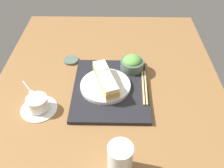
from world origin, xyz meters
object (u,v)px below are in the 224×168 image
(chopsticks_pair, at_px, (144,87))
(coffee_cup, at_px, (38,104))
(sandwich_plate, at_px, (105,86))
(small_sauce_dish, at_px, (71,60))
(sandwich_middle, at_px, (105,80))
(sandwich_far, at_px, (101,70))
(salad_bowl, at_px, (132,63))
(teaspoon, at_px, (30,90))
(drinking_glass, at_px, (120,159))
(sandwich_near, at_px, (110,90))

(chopsticks_pair, bearing_deg, coffee_cup, 105.14)
(sandwich_plate, relative_size, small_sauce_dish, 2.95)
(sandwich_plate, height_order, sandwich_middle, sandwich_middle)
(sandwich_far, height_order, coffee_cup, sandwich_far)
(sandwich_middle, bearing_deg, chopsticks_pair, -90.31)
(salad_bowl, relative_size, teaspoon, 1.21)
(sandwich_plate, height_order, drinking_glass, drinking_glass)
(chopsticks_pair, height_order, teaspoon, chopsticks_pair)
(teaspoon, bearing_deg, coffee_cup, -148.33)
(salad_bowl, distance_m, drinking_glass, 0.50)
(sandwich_plate, distance_m, small_sauce_dish, 0.27)
(coffee_cup, xyz_separation_m, teaspoon, (0.11, 0.07, -0.02))
(drinking_glass, bearing_deg, sandwich_near, 6.95)
(sandwich_plate, relative_size, chopsticks_pair, 1.01)
(sandwich_plate, height_order, coffee_cup, coffee_cup)
(sandwich_far, relative_size, small_sauce_dish, 1.18)
(sandwich_plate, height_order, salad_bowl, salad_bowl)
(drinking_glass, xyz_separation_m, small_sauce_dish, (0.57, 0.24, -0.06))
(sandwich_middle, height_order, salad_bowl, salad_bowl)
(sandwich_far, bearing_deg, chopsticks_pair, -108.67)
(sandwich_near, xyz_separation_m, teaspoon, (0.05, 0.35, -0.06))
(sandwich_near, height_order, drinking_glass, drinking_glass)
(small_sauce_dish, bearing_deg, chopsticks_pair, -120.33)
(sandwich_near, distance_m, chopsticks_pair, 0.16)
(sandwich_far, bearing_deg, coffee_cup, 126.72)
(sandwich_near, distance_m, coffee_cup, 0.29)
(coffee_cup, height_order, drinking_glass, drinking_glass)
(sandwich_near, relative_size, sandwich_middle, 1.05)
(sandwich_far, distance_m, small_sauce_dish, 0.21)
(sandwich_plate, bearing_deg, sandwich_middle, -90.00)
(chopsticks_pair, bearing_deg, sandwich_middle, 89.69)
(sandwich_middle, height_order, sandwich_far, sandwich_far)
(coffee_cup, relative_size, teaspoon, 1.64)
(sandwich_middle, distance_m, salad_bowl, 0.17)
(drinking_glass, bearing_deg, sandwich_far, 10.40)
(chopsticks_pair, distance_m, drinking_glass, 0.39)
(sandwich_plate, distance_m, sandwich_near, 0.07)
(sandwich_near, distance_m, salad_bowl, 0.21)
(chopsticks_pair, height_order, small_sauce_dish, chopsticks_pair)
(sandwich_near, xyz_separation_m, sandwich_far, (0.12, 0.04, -0.00))
(sandwich_near, height_order, small_sauce_dish, sandwich_near)
(chopsticks_pair, bearing_deg, small_sauce_dish, 59.67)
(teaspoon, bearing_deg, salad_bowl, -72.77)
(small_sauce_dish, bearing_deg, drinking_glass, -157.60)
(small_sauce_dish, bearing_deg, sandwich_plate, -138.46)
(sandwich_middle, distance_m, sandwich_far, 0.07)
(chopsticks_pair, height_order, drinking_glass, drinking_glass)
(sandwich_near, bearing_deg, salad_bowl, -27.01)
(salad_bowl, distance_m, coffee_cup, 0.45)
(sandwich_plate, xyz_separation_m, salad_bowl, (0.13, -0.12, 0.02))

